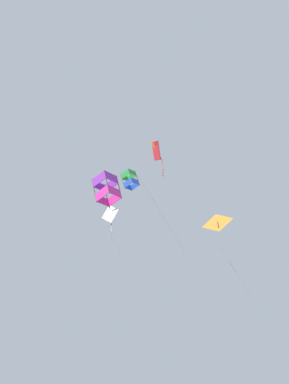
% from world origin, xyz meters
% --- Properties ---
extents(kite_diamond_near_left, '(4.00, 2.97, 10.62)m').
position_xyz_m(kite_diamond_near_left, '(-1.92, -2.00, 34.53)').
color(kite_diamond_near_left, red).
extents(kite_delta_highest, '(2.08, 2.73, 9.01)m').
position_xyz_m(kite_delta_highest, '(5.40, -3.99, 30.97)').
color(kite_delta_highest, orange).
extents(kite_box_upper_right, '(2.35, 1.85, 6.40)m').
position_xyz_m(kite_box_upper_right, '(-4.03, 1.41, 29.64)').
color(kite_box_upper_right, purple).
extents(kite_diamond_near_right, '(1.78, 2.04, 6.14)m').
position_xyz_m(kite_diamond_near_right, '(2.18, 5.44, 34.19)').
color(kite_diamond_near_right, white).
extents(kite_box_mid_left, '(1.60, 1.21, 1.69)m').
position_xyz_m(kite_box_mid_left, '(-2.54, 0.21, 31.50)').
color(kite_box_mid_left, green).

